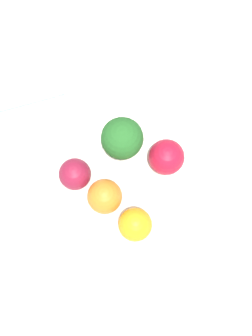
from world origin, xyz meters
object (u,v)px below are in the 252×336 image
(apple_red, at_px, (166,157))
(napkin, at_px, (19,77))
(bowl, at_px, (126,174))
(orange_back, at_px, (135,225))
(broccoli, at_px, (122,139))
(orange_front, at_px, (105,196))
(apple_green, at_px, (75,174))

(apple_red, relative_size, napkin, 0.37)
(bowl, bearing_deg, orange_back, 73.03)
(broccoli, height_order, napkin, broccoli)
(broccoli, bearing_deg, apple_red, 136.23)
(orange_front, bearing_deg, napkin, -81.41)
(apple_green, relative_size, orange_front, 0.93)
(broccoli, xyz_separation_m, apple_red, (-0.05, 0.05, -0.02))
(apple_green, bearing_deg, orange_front, 117.13)
(bowl, xyz_separation_m, broccoli, (-0.01, -0.03, 0.07))
(orange_front, height_order, napkin, orange_front)
(broccoli, bearing_deg, bowl, 74.00)
(orange_back, bearing_deg, bowl, -106.97)
(apple_red, bearing_deg, apple_green, -14.77)
(bowl, relative_size, broccoli, 2.96)
(broccoli, xyz_separation_m, orange_front, (0.06, 0.06, -0.02))
(bowl, bearing_deg, apple_green, -15.40)
(apple_red, distance_m, orange_front, 0.10)
(orange_front, bearing_deg, apple_green, -62.87)
(broccoli, height_order, orange_back, broccoli)
(bowl, bearing_deg, orange_front, 31.51)
(orange_back, height_order, napkin, orange_back)
(broccoli, height_order, orange_front, broccoli)
(apple_red, distance_m, orange_back, 0.11)
(bowl, bearing_deg, apple_red, 166.02)
(broccoli, relative_size, orange_front, 1.55)
(apple_green, distance_m, napkin, 0.22)
(apple_red, height_order, apple_green, apple_red)
(orange_front, xyz_separation_m, orange_back, (-0.02, 0.05, -0.00))
(bowl, distance_m, broccoli, 0.07)
(apple_green, xyz_separation_m, orange_back, (-0.05, 0.10, 0.00))
(apple_red, bearing_deg, orange_front, 7.85)
(orange_back, bearing_deg, orange_front, -68.19)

